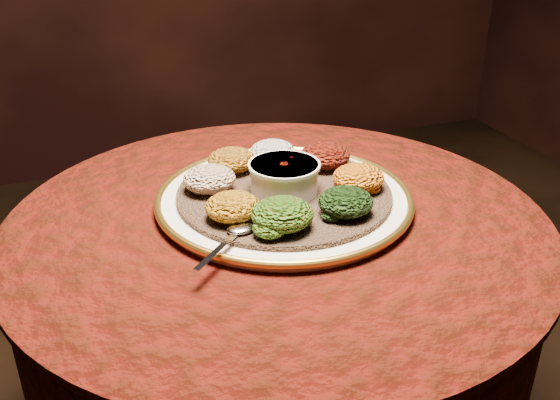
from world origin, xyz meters
name	(u,v)px	position (x,y,z in m)	size (l,w,h in m)	color
table	(278,299)	(0.00, 0.00, 0.55)	(0.96, 0.96, 0.73)	black
platter	(284,199)	(0.03, 0.04, 0.75)	(0.56, 0.56, 0.02)	silver
injera	(284,193)	(0.03, 0.04, 0.76)	(0.39, 0.39, 0.01)	brown
stew_bowl	(284,175)	(0.03, 0.04, 0.79)	(0.13, 0.13, 0.05)	silver
spoon	(237,232)	(-0.10, -0.09, 0.77)	(0.12, 0.11, 0.01)	silver
portion_ayib	(272,152)	(0.05, 0.17, 0.78)	(0.09, 0.09, 0.04)	beige
portion_kitfo	(325,155)	(0.14, 0.11, 0.79)	(0.10, 0.09, 0.05)	black
portion_tikil	(358,178)	(0.16, 0.00, 0.78)	(0.09, 0.09, 0.05)	#C19010
portion_gomen	(346,202)	(0.09, -0.08, 0.78)	(0.09, 0.09, 0.05)	black
portion_mixveg	(282,214)	(-0.02, -0.09, 0.79)	(0.10, 0.10, 0.05)	#9E2B0A
portion_kik	(233,207)	(-0.09, -0.03, 0.78)	(0.09, 0.09, 0.04)	#B87510
portion_timatim	(209,179)	(-0.10, 0.09, 0.78)	(0.10, 0.09, 0.05)	maroon
portion_shiro	(232,160)	(-0.04, 0.16, 0.78)	(0.09, 0.09, 0.04)	#965A12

